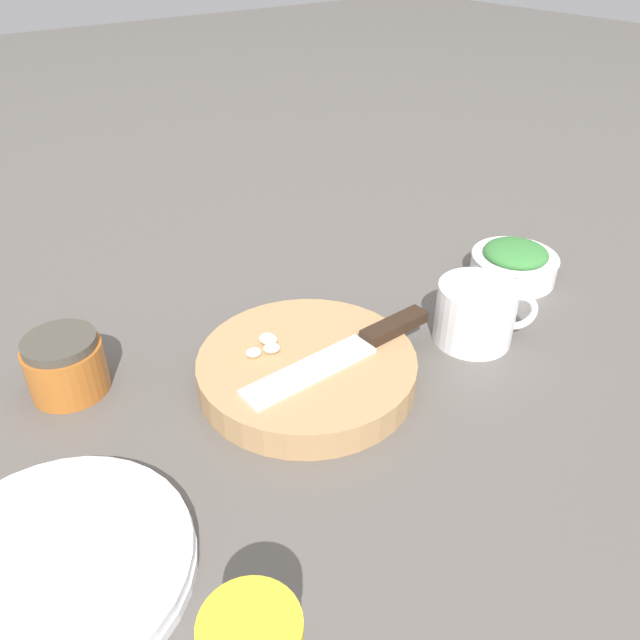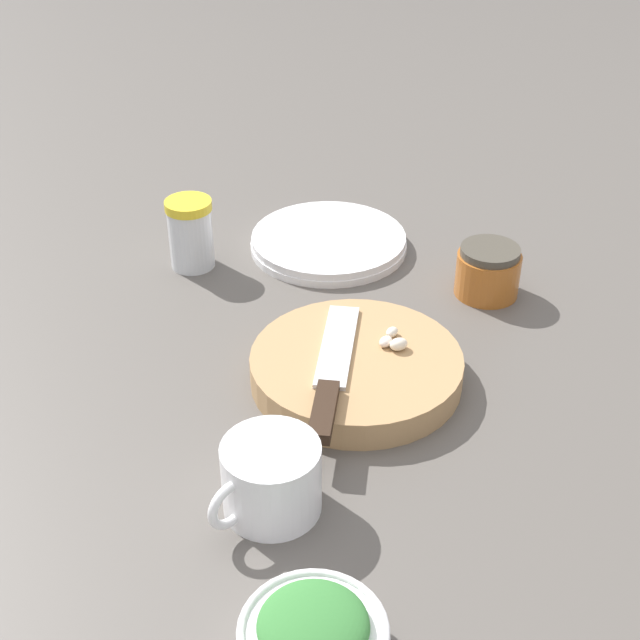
{
  "view_description": "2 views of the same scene",
  "coord_description": "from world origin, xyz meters",
  "px_view_note": "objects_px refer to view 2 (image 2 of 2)",
  "views": [
    {
      "loc": [
        0.34,
        0.35,
        0.43
      ],
      "look_at": [
        0.04,
        -0.05,
        0.09
      ],
      "focal_mm": 35.0,
      "sensor_mm": 36.0,
      "label": 1
    },
    {
      "loc": [
        -0.73,
        -0.15,
        0.59
      ],
      "look_at": [
        0.02,
        -0.04,
        0.09
      ],
      "focal_mm": 50.0,
      "sensor_mm": 36.0,
      "label": 2
    }
  ],
  "objects_px": {
    "garlic_cloves": "(393,341)",
    "honey_jar": "(488,271)",
    "coffee_mug": "(270,479)",
    "chef_knife": "(331,376)",
    "herb_bowl": "(313,638)",
    "cutting_board": "(356,368)",
    "spice_jar": "(191,233)",
    "plate_stack": "(326,242)"
  },
  "relations": [
    {
      "from": "garlic_cloves",
      "to": "honey_jar",
      "type": "distance_m",
      "value": 0.21
    },
    {
      "from": "coffee_mug",
      "to": "chef_knife",
      "type": "bearing_deg",
      "value": -11.7
    },
    {
      "from": "herb_bowl",
      "to": "coffee_mug",
      "type": "relative_size",
      "value": 1.09
    },
    {
      "from": "cutting_board",
      "to": "spice_jar",
      "type": "height_order",
      "value": "spice_jar"
    },
    {
      "from": "chef_knife",
      "to": "spice_jar",
      "type": "distance_m",
      "value": 0.34
    },
    {
      "from": "cutting_board",
      "to": "plate_stack",
      "type": "relative_size",
      "value": 1.08
    },
    {
      "from": "garlic_cloves",
      "to": "coffee_mug",
      "type": "bearing_deg",
      "value": 158.3
    },
    {
      "from": "chef_knife",
      "to": "garlic_cloves",
      "type": "distance_m",
      "value": 0.09
    },
    {
      "from": "herb_bowl",
      "to": "garlic_cloves",
      "type": "bearing_deg",
      "value": -4.13
    },
    {
      "from": "coffee_mug",
      "to": "honey_jar",
      "type": "distance_m",
      "value": 0.45
    },
    {
      "from": "chef_knife",
      "to": "coffee_mug",
      "type": "bearing_deg",
      "value": -103.14
    },
    {
      "from": "cutting_board",
      "to": "honey_jar",
      "type": "height_order",
      "value": "honey_jar"
    },
    {
      "from": "plate_stack",
      "to": "herb_bowl",
      "type": "bearing_deg",
      "value": -172.34
    },
    {
      "from": "garlic_cloves",
      "to": "cutting_board",
      "type": "bearing_deg",
      "value": 125.41
    },
    {
      "from": "cutting_board",
      "to": "spice_jar",
      "type": "xyz_separation_m",
      "value": [
        0.22,
        0.24,
        0.03
      ]
    },
    {
      "from": "chef_knife",
      "to": "coffee_mug",
      "type": "distance_m",
      "value": 0.16
    },
    {
      "from": "honey_jar",
      "to": "spice_jar",
      "type": "bearing_deg",
      "value": 88.26
    },
    {
      "from": "chef_knife",
      "to": "spice_jar",
      "type": "relative_size",
      "value": 2.52
    },
    {
      "from": "coffee_mug",
      "to": "plate_stack",
      "type": "bearing_deg",
      "value": 2.68
    },
    {
      "from": "chef_knife",
      "to": "garlic_cloves",
      "type": "xyz_separation_m",
      "value": [
        0.07,
        -0.06,
        0.0
      ]
    },
    {
      "from": "plate_stack",
      "to": "honey_jar",
      "type": "bearing_deg",
      "value": -111.31
    },
    {
      "from": "herb_bowl",
      "to": "honey_jar",
      "type": "height_order",
      "value": "honey_jar"
    },
    {
      "from": "chef_knife",
      "to": "cutting_board",
      "type": "bearing_deg",
      "value": 63.25
    },
    {
      "from": "garlic_cloves",
      "to": "plate_stack",
      "type": "bearing_deg",
      "value": 23.36
    },
    {
      "from": "cutting_board",
      "to": "coffee_mug",
      "type": "xyz_separation_m",
      "value": [
        -0.2,
        0.05,
        0.02
      ]
    },
    {
      "from": "herb_bowl",
      "to": "honey_jar",
      "type": "xyz_separation_m",
      "value": [
        0.56,
        -0.13,
        0.01
      ]
    },
    {
      "from": "coffee_mug",
      "to": "honey_jar",
      "type": "relative_size",
      "value": 1.33
    },
    {
      "from": "herb_bowl",
      "to": "spice_jar",
      "type": "bearing_deg",
      "value": 24.0
    },
    {
      "from": "chef_knife",
      "to": "coffee_mug",
      "type": "xyz_separation_m",
      "value": [
        -0.16,
        0.03,
        -0.0
      ]
    },
    {
      "from": "spice_jar",
      "to": "coffee_mug",
      "type": "bearing_deg",
      "value": -155.57
    },
    {
      "from": "spice_jar",
      "to": "plate_stack",
      "type": "height_order",
      "value": "spice_jar"
    },
    {
      "from": "garlic_cloves",
      "to": "herb_bowl",
      "type": "distance_m",
      "value": 0.38
    },
    {
      "from": "plate_stack",
      "to": "honey_jar",
      "type": "relative_size",
      "value": 2.67
    },
    {
      "from": "garlic_cloves",
      "to": "honey_jar",
      "type": "relative_size",
      "value": 0.57
    },
    {
      "from": "herb_bowl",
      "to": "plate_stack",
      "type": "relative_size",
      "value": 0.54
    },
    {
      "from": "cutting_board",
      "to": "honey_jar",
      "type": "relative_size",
      "value": 2.88
    },
    {
      "from": "spice_jar",
      "to": "chef_knife",
      "type": "bearing_deg",
      "value": -139.59
    },
    {
      "from": "chef_knife",
      "to": "honey_jar",
      "type": "distance_m",
      "value": 0.3
    },
    {
      "from": "cutting_board",
      "to": "coffee_mug",
      "type": "distance_m",
      "value": 0.21
    },
    {
      "from": "garlic_cloves",
      "to": "coffee_mug",
      "type": "xyz_separation_m",
      "value": [
        -0.23,
        0.09,
        -0.0
      ]
    },
    {
      "from": "cutting_board",
      "to": "honey_jar",
      "type": "xyz_separation_m",
      "value": [
        0.2,
        -0.14,
        0.02
      ]
    },
    {
      "from": "herb_bowl",
      "to": "spice_jar",
      "type": "distance_m",
      "value": 0.62
    }
  ]
}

